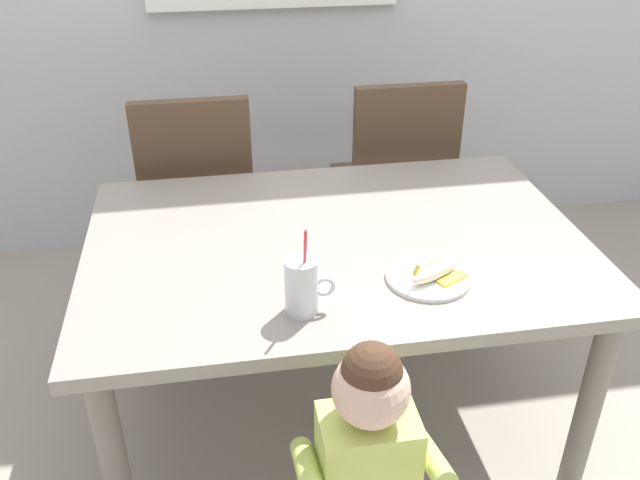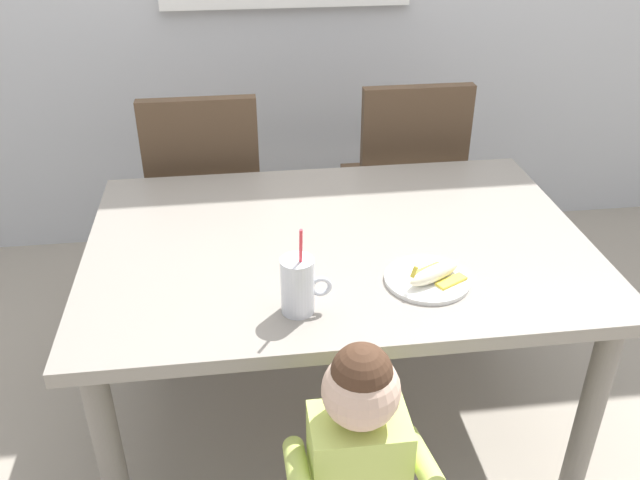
# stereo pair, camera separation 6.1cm
# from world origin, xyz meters

# --- Properties ---
(ground_plane) EXTENTS (24.00, 24.00, 0.00)m
(ground_plane) POSITION_xyz_m (0.00, 0.00, 0.00)
(ground_plane) COLOR #9E9384
(dining_table) EXTENTS (1.47, 1.01, 0.71)m
(dining_table) POSITION_xyz_m (0.00, 0.00, 0.63)
(dining_table) COLOR gray
(dining_table) RESTS_ON ground
(dining_chair_left) EXTENTS (0.44, 0.44, 0.96)m
(dining_chair_left) POSITION_xyz_m (-0.41, 0.71, 0.54)
(dining_chair_left) COLOR #4C3826
(dining_chair_left) RESTS_ON ground
(dining_chair_right) EXTENTS (0.44, 0.45, 0.96)m
(dining_chair_right) POSITION_xyz_m (0.40, 0.75, 0.54)
(dining_chair_right) COLOR #4C3826
(dining_chair_right) RESTS_ON ground
(toddler_standing) EXTENTS (0.33, 0.24, 0.84)m
(toddler_standing) POSITION_xyz_m (-0.05, -0.66, 0.53)
(toddler_standing) COLOR #3F4760
(toddler_standing) RESTS_ON ground
(milk_cup) EXTENTS (0.13, 0.08, 0.25)m
(milk_cup) POSITION_xyz_m (-0.15, -0.34, 0.78)
(milk_cup) COLOR silver
(milk_cup) RESTS_ON dining_table
(snack_plate) EXTENTS (0.23, 0.23, 0.01)m
(snack_plate) POSITION_xyz_m (0.20, -0.25, 0.72)
(snack_plate) COLOR white
(snack_plate) RESTS_ON dining_table
(peeled_banana) EXTENTS (0.18, 0.14, 0.07)m
(peeled_banana) POSITION_xyz_m (0.22, -0.27, 0.74)
(peeled_banana) COLOR #F4EAC6
(peeled_banana) RESTS_ON snack_plate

